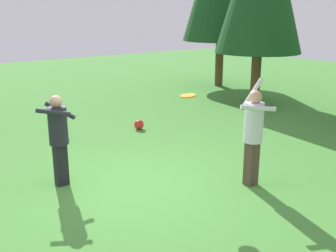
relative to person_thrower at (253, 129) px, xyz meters
name	(u,v)px	position (x,y,z in m)	size (l,w,h in m)	color
ground_plane	(132,186)	(-1.26, -1.81, -1.07)	(40.00, 40.00, 0.00)	#478C38
person_thrower	(253,129)	(0.00, 0.00, 0.00)	(0.67, 0.68, 1.96)	#4C382D
person_catcher	(58,133)	(-2.09, -2.80, -0.06)	(0.73, 0.75, 1.69)	black
frisbee	(188,96)	(-0.64, -1.00, 0.63)	(0.34, 0.34, 0.05)	orange
ball_red	(139,125)	(-4.28, 0.31, -0.93)	(0.26, 0.26, 0.26)	red
ball_blue	(63,134)	(-4.69, -1.68, -0.94)	(0.26, 0.26, 0.26)	blue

